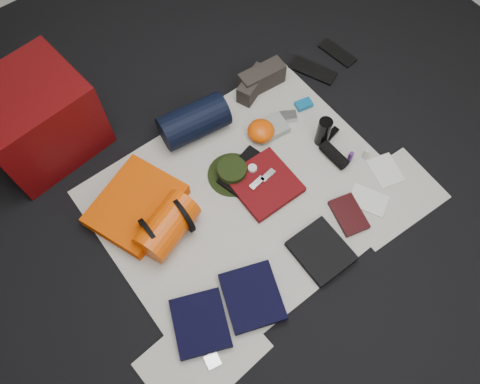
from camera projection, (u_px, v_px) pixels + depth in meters
floor at (247, 198)px, 2.68m from camera, size 4.50×4.50×0.02m
newspaper_mat at (247, 197)px, 2.67m from camera, size 1.60×1.30×0.01m
newspaper_sheet_front_left at (203, 355)px, 2.30m from camera, size 0.61×0.44×0.00m
newspaper_sheet_front_right at (390, 197)px, 2.67m from camera, size 0.60×0.43×0.00m
red_cabinet at (37, 120)px, 2.61m from camera, size 0.64×0.55×0.50m
sleeping_pad at (136, 205)px, 2.60m from camera, size 0.59×0.54×0.09m
stuff_sack at (167, 226)px, 2.48m from camera, size 0.39×0.30×0.20m
sack_strap_left at (151, 236)px, 2.45m from camera, size 0.02×0.22×0.22m
sack_strap_right at (183, 215)px, 2.50m from camera, size 0.03×0.22×0.22m
navy_duffel at (194, 121)px, 2.77m from camera, size 0.43×0.27×0.21m
boonie_brim at (232, 175)px, 2.73m from camera, size 0.36×0.36×0.01m
boonie_crown at (232, 171)px, 2.69m from camera, size 0.17×0.17×0.07m
hiking_boot_left at (253, 85)px, 2.94m from camera, size 0.27×0.19×0.13m
hiking_boot_right at (262, 78)px, 2.95m from camera, size 0.30×0.14×0.15m
flip_flop_left at (313, 70)px, 3.07m from camera, size 0.23×0.33×0.02m
flip_flop_right at (337, 53)px, 3.13m from camera, size 0.13×0.27×0.01m
trousers_navy_a at (200, 323)px, 2.34m from camera, size 0.36×0.38×0.05m
trousers_navy_b at (252, 297)px, 2.39m from camera, size 0.37×0.39×0.05m
trousers_charcoal at (321, 251)px, 2.50m from camera, size 0.27×0.30×0.05m
black_tshirt at (253, 177)px, 2.71m from camera, size 0.37×0.35×0.03m
red_shirt at (264, 184)px, 2.68m from camera, size 0.35×0.35×0.05m
orange_stuff_sack at (261, 131)px, 2.80m from camera, size 0.20×0.20×0.11m
first_aid_pouch at (271, 128)px, 2.84m from camera, size 0.21×0.17×0.05m
water_bottle at (323, 132)px, 2.74m from camera, size 0.09×0.09×0.20m
speaker at (334, 155)px, 2.75m from camera, size 0.08×0.19×0.07m
compact_camera at (287, 117)px, 2.88m from camera, size 0.13×0.11×0.04m
cyan_case at (304, 104)px, 2.93m from camera, size 0.11×0.09×0.03m
toiletry_purple at (350, 157)px, 2.74m from camera, size 0.03×0.03×0.08m
toiletry_clear at (366, 154)px, 2.74m from camera, size 0.03×0.03×0.08m
paperback_book at (349, 215)px, 2.60m from camera, size 0.20×0.26×0.03m
map_booklet at (368, 200)px, 2.65m from camera, size 0.22×0.25×0.01m
map_printout at (386, 170)px, 2.74m from camera, size 0.20×0.23×0.01m
sunglasses at (332, 134)px, 2.84m from camera, size 0.10×0.06×0.02m
key_cluster at (213, 361)px, 2.28m from camera, size 0.08×0.08×0.01m
tape_roll at (252, 169)px, 2.69m from camera, size 0.05×0.05×0.04m
energy_bar_a at (257, 183)px, 2.65m from camera, size 0.10×0.05×0.01m
energy_bar_b at (268, 175)px, 2.67m from camera, size 0.10×0.05×0.01m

